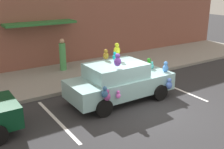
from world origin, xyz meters
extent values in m
plane|color=#2D2D30|center=(0.00, 0.00, 0.00)|extent=(60.00, 60.00, 0.00)
cube|color=gray|center=(0.00, 5.00, 0.07)|extent=(24.00, 4.00, 0.15)
cube|color=brown|center=(0.00, 7.15, 3.20)|extent=(24.00, 0.30, 6.40)
cube|color=#2D7235|center=(-1.67, 6.60, 2.55)|extent=(3.60, 1.10, 0.12)
cube|color=silver|center=(2.39, 1.00, 0.00)|extent=(0.12, 3.60, 0.01)
cube|color=silver|center=(-3.23, 1.00, 0.00)|extent=(0.12, 3.60, 0.01)
cube|color=#93C3C5|center=(-0.41, 1.27, 0.64)|extent=(4.23, 1.77, 0.68)
cube|color=#93C3C5|center=(-0.62, 1.27, 1.26)|extent=(2.20, 1.56, 0.56)
cylinder|color=black|center=(0.90, 2.15, 0.32)|extent=(0.64, 0.22, 0.64)
cylinder|color=black|center=(0.90, 0.38, 0.32)|extent=(0.64, 0.22, 0.64)
cylinder|color=black|center=(-1.72, 2.15, 0.32)|extent=(0.64, 0.22, 0.64)
cylinder|color=black|center=(-1.72, 0.38, 0.32)|extent=(0.64, 0.22, 0.64)
ellipsoid|color=#BFD420|center=(-0.33, 1.64, 1.93)|extent=(0.27, 0.22, 0.32)
sphere|color=#BFD420|center=(-0.33, 1.64, 2.16)|extent=(0.17, 0.17, 0.17)
ellipsoid|color=#15A8B8|center=(-0.45, 1.60, 1.70)|extent=(0.20, 0.16, 0.23)
sphere|color=#15A8B8|center=(-0.45, 1.60, 1.86)|extent=(0.13, 0.13, 0.13)
ellipsoid|color=gold|center=(0.57, 1.15, 1.08)|extent=(0.16, 0.13, 0.19)
sphere|color=gold|center=(0.57, 1.15, 1.21)|extent=(0.10, 0.10, 0.10)
ellipsoid|color=#4CBDBC|center=(1.30, 1.39, 1.10)|extent=(0.19, 0.16, 0.23)
sphere|color=#4CBDBC|center=(1.30, 1.39, 1.26)|extent=(0.12, 0.12, 0.12)
ellipsoid|color=#4B8CE6|center=(1.48, 0.75, 1.14)|extent=(0.26, 0.21, 0.31)
sphere|color=#4B8CE6|center=(1.48, 0.75, 1.35)|extent=(0.17, 0.17, 0.17)
ellipsoid|color=#9B408A|center=(-1.65, 0.28, 0.76)|extent=(0.24, 0.20, 0.29)
sphere|color=#9B408A|center=(-1.65, 0.28, 0.95)|extent=(0.15, 0.15, 0.15)
ellipsoid|color=#356394|center=(-1.74, 0.28, 0.89)|extent=(0.24, 0.19, 0.28)
sphere|color=#356394|center=(-1.74, 0.28, 1.08)|extent=(0.15, 0.15, 0.15)
ellipsoid|color=#6D3AA3|center=(-0.94, 0.70, 1.79)|extent=(0.28, 0.23, 0.33)
sphere|color=#6D3AA3|center=(-0.94, 0.70, 2.02)|extent=(0.18, 0.18, 0.18)
ellipsoid|color=#288E21|center=(1.23, 1.51, 1.14)|extent=(0.26, 0.21, 0.31)
sphere|color=#288E21|center=(1.23, 1.51, 1.35)|extent=(0.17, 0.17, 0.17)
ellipsoid|color=#F16AE1|center=(-1.16, 0.31, 0.68)|extent=(0.17, 0.14, 0.21)
sphere|color=#F16AE1|center=(-1.16, 0.31, 0.82)|extent=(0.11, 0.11, 0.11)
ellipsoid|color=#4F76D7|center=(1.28, 0.27, 0.58)|extent=(0.26, 0.21, 0.31)
sphere|color=#4F76D7|center=(1.28, 0.27, 0.79)|extent=(0.17, 0.17, 0.17)
ellipsoid|color=olive|center=(-0.70, 1.87, 1.73)|extent=(0.24, 0.20, 0.28)
sphere|color=olive|center=(-0.70, 1.87, 1.93)|extent=(0.15, 0.15, 0.15)
ellipsoid|color=brown|center=(0.59, 3.97, 0.40)|extent=(0.40, 0.33, 0.50)
sphere|color=brown|center=(0.59, 3.97, 0.76)|extent=(0.28, 0.28, 0.28)
sphere|color=brown|center=(0.49, 3.97, 0.86)|extent=(0.12, 0.12, 0.12)
sphere|color=brown|center=(0.69, 3.97, 0.86)|extent=(0.12, 0.12, 0.12)
cylinder|color=#4EA85B|center=(-0.87, 5.82, 0.85)|extent=(0.33, 0.33, 1.40)
sphere|color=tan|center=(-0.87, 5.82, 1.68)|extent=(0.25, 0.25, 0.25)
camera|label=1|loc=(-6.27, -7.10, 4.44)|focal=44.18mm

